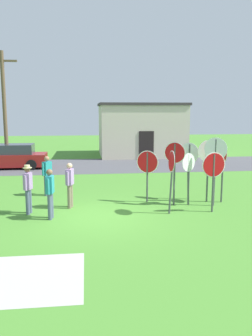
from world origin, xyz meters
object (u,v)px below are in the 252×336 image
object	(u,v)px
person_in_teal	(50,191)
utility_pole	(4,108)
stop_sign_rear_right	(215,159)
stop_sign_leaning_right	(189,160)
parked_car_on_street	(12,157)
stop_sign_low_front	(147,167)
stop_sign_center_cluster	(188,170)
person_in_dark_shirt	(28,186)
stop_sign_rear_left	(208,159)
stop_sign_nearest	(214,171)
stop_sign_leaning_left	(223,165)
person_near_signs	(47,173)
person_on_left	(70,183)
stop_sign_tallest	(171,171)
stop_sign_far_back	(175,162)

from	to	relation	value
person_in_teal	utility_pole	bearing A→B (deg)	108.64
stop_sign_rear_right	stop_sign_leaning_right	world-z (taller)	stop_sign_rear_right
parked_car_on_street	stop_sign_low_front	xyz separation A→B (m)	(6.98, -9.11, 0.71)
stop_sign_center_cluster	person_in_dark_shirt	world-z (taller)	stop_sign_center_cluster
stop_sign_low_front	stop_sign_rear_left	bearing A→B (deg)	-5.36
stop_sign_nearest	stop_sign_leaning_left	distance (m)	1.51
stop_sign_leaning_left	person_near_signs	size ratio (longest dim) A/B	1.32
stop_sign_nearest	utility_pole	bearing A→B (deg)	130.54
stop_sign_rear_right	person_in_dark_shirt	world-z (taller)	stop_sign_rear_right
utility_pole	stop_sign_rear_right	bearing A→B (deg)	-46.24
utility_pole	person_on_left	distance (m)	11.18
stop_sign_leaning_right	person_near_signs	size ratio (longest dim) A/B	1.37
person_in_teal	stop_sign_rear_left	bearing A→B (deg)	14.65
utility_pole	stop_sign_rear_left	xyz separation A→B (m)	(9.73, -9.63, -2.07)
stop_sign_tallest	stop_sign_center_cluster	bearing A→B (deg)	49.45
stop_sign_low_front	person_in_dark_shirt	size ratio (longest dim) A/B	1.18
stop_sign_nearest	stop_sign_tallest	world-z (taller)	stop_sign_tallest
stop_sign_low_front	stop_sign_far_back	bearing A→B (deg)	-31.40
parked_car_on_street	stop_sign_center_cluster	xyz separation A→B (m)	(8.47, -9.68, 0.66)
stop_sign_nearest	parked_car_on_street	bearing A→B (deg)	130.16
person_near_signs	person_in_dark_shirt	bearing A→B (deg)	-97.93
stop_sign_leaning_right	person_in_teal	xyz separation A→B (m)	(-5.35, -2.05, -0.65)
stop_sign_low_front	person_in_teal	distance (m)	4.03
stop_sign_rear_right	stop_sign_leaning_right	bearing A→B (deg)	121.70
stop_sign_far_back	person_near_signs	distance (m)	5.46
parked_car_on_street	utility_pole	bearing A→B (deg)	141.53
stop_sign_far_back	stop_sign_low_front	bearing A→B (deg)	148.60
stop_sign_center_cluster	stop_sign_leaning_right	distance (m)	0.92
stop_sign_rear_right	parked_car_on_street	bearing A→B (deg)	133.49
stop_sign_low_front	stop_sign_far_back	size ratio (longest dim) A/B	0.84
utility_pole	stop_sign_low_front	size ratio (longest dim) A/B	3.50
stop_sign_leaning_right	stop_sign_far_back	distance (m)	1.18
stop_sign_nearest	person_near_signs	xyz separation A→B (m)	(-6.11, 3.20, -0.53)
stop_sign_leaning_right	stop_sign_tallest	world-z (taller)	stop_sign_leaning_right
stop_sign_rear_left	stop_sign_nearest	distance (m)	1.45
stop_sign_rear_right	stop_sign_leaning_right	xyz separation A→B (m)	(-0.67, 1.08, -0.21)
person_in_teal	parked_car_on_street	bearing A→B (deg)	107.31
stop_sign_nearest	stop_sign_far_back	bearing A→B (deg)	137.23
person_in_teal	person_on_left	distance (m)	1.43
stop_sign_low_front	person_near_signs	xyz separation A→B (m)	(-4.03, 1.57, -0.45)
person_on_left	person_near_signs	distance (m)	2.30
stop_sign_center_cluster	stop_sign_low_front	xyz separation A→B (m)	(-1.48, 0.57, 0.05)
utility_pole	person_on_left	bearing A→B (deg)	-66.17
stop_sign_leaning_left	person_in_teal	bearing A→B (deg)	-167.79
stop_sign_rear_left	stop_sign_far_back	xyz separation A→B (m)	(-1.43, -0.35, -0.02)
stop_sign_leaning_left	stop_sign_nearest	bearing A→B (deg)	-123.81
parked_car_on_street	stop_sign_nearest	distance (m)	14.07
utility_pole	stop_sign_nearest	xyz separation A→B (m)	(9.44, -11.04, -2.29)
stop_sign_low_front	stop_sign_tallest	xyz separation A→B (m)	(0.55, -1.67, 0.12)
utility_pole	person_near_signs	xyz separation A→B (m)	(3.33, -7.84, -2.82)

